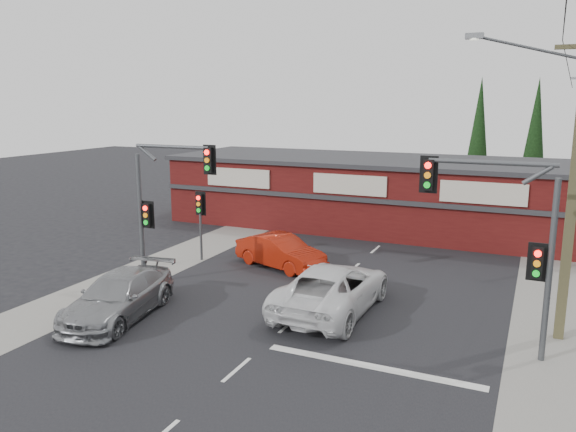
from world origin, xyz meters
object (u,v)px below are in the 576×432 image
at_px(silver_suv, 118,297).
at_px(shop_building, 385,193).
at_px(red_sedan, 281,251).
at_px(utility_pole, 570,174).
at_px(white_suv, 332,288).

distance_m(silver_suv, shop_building, 19.16).
xyz_separation_m(red_sedan, utility_pole, (11.54, -3.51, 4.64)).
relative_size(white_suv, red_sedan, 1.36).
height_order(white_suv, utility_pole, utility_pole).
distance_m(shop_building, utility_pole, 17.15).
bearing_deg(utility_pole, white_suv, -174.57).
height_order(silver_suv, utility_pole, utility_pole).
bearing_deg(shop_building, silver_suv, -104.58).
bearing_deg(shop_building, red_sedan, -101.74).
relative_size(red_sedan, utility_pole, 0.46).
xyz_separation_m(silver_suv, utility_pole, (14.17, 4.50, 4.61)).
bearing_deg(red_sedan, shop_building, 7.82).
relative_size(silver_suv, red_sedan, 1.18).
height_order(silver_suv, red_sedan, silver_suv).
distance_m(white_suv, shop_building, 14.88).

